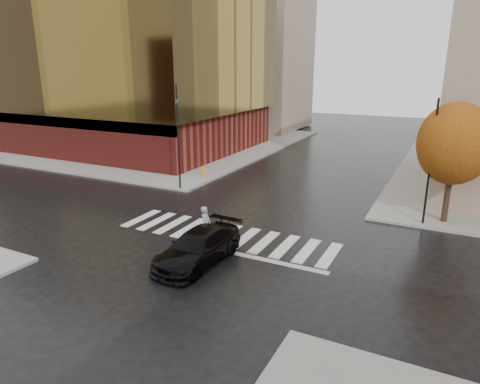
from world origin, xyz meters
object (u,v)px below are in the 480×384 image
Objects in this scene: traffic_light_ne at (431,156)px; fire_hydrant at (203,171)px; cyclist at (207,232)px; traffic_light_nw at (178,131)px; sedan at (198,247)px.

fire_hydrant is at bearing 5.72° from traffic_light_ne.
cyclist is 10.45m from traffic_light_nw.
sedan is 2.58× the size of cyclist.
fire_hydrant is (-16.04, 3.29, -3.33)m from traffic_light_ne.
cyclist is 0.29× the size of traffic_light_ne.
fire_hydrant is at bearing 24.38° from cyclist.
sedan is at bearing 65.25° from traffic_light_ne.
cyclist is (-0.69, 1.89, -0.06)m from sedan.
traffic_light_nw is at bearing 18.14° from traffic_light_ne.
cyclist is 0.28× the size of traffic_light_nw.
sedan is 2.01m from cyclist.
traffic_light_nw is at bearing -86.03° from fire_hydrant.
cyclist is at bearing 49.00° from traffic_light_nw.
cyclist is at bearing 113.16° from sedan.
traffic_light_ne is at bearing 97.68° from traffic_light_nw.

